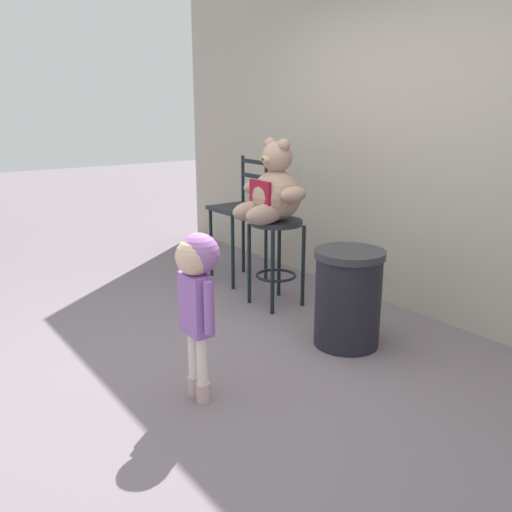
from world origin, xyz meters
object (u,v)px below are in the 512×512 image
Objects in this scene: child_walking at (197,281)px; trash_bin at (348,298)px; bar_chair_empty at (241,213)px; bar_stool_with_teddy at (276,244)px; teddy_bear at (274,191)px.

trash_bin is (-0.02, 1.19, -0.36)m from child_walking.
child_walking is at bearing -40.66° from bar_chair_empty.
bar_stool_with_teddy reaches higher than trash_bin.
teddy_bear is at bearing -90.00° from bar_stool_with_teddy.
bar_stool_with_teddy is at bearing -11.37° from bar_chair_empty.
child_walking is 2.19m from bar_chair_empty.
teddy_bear is 0.67× the size of child_walking.
child_walking is at bearing -88.83° from trash_bin.
bar_chair_empty is at bearing 171.93° from trash_bin.
bar_stool_with_teddy is at bearing 104.46° from child_walking.
bar_stool_with_teddy is at bearing 174.59° from trash_bin.
bar_stool_with_teddy is 1.11× the size of teddy_bear.
child_walking reaches higher than trash_bin.
trash_bin is (0.91, -0.05, -0.62)m from teddy_bear.
bar_stool_with_teddy is 1.07× the size of trash_bin.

